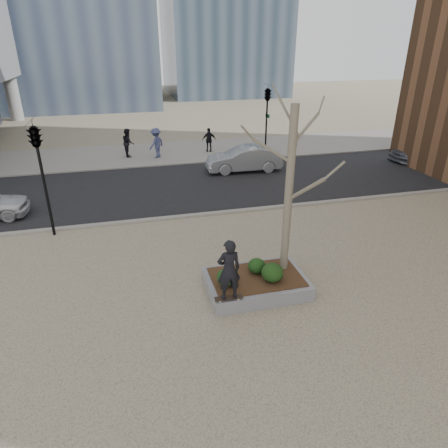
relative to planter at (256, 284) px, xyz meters
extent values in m
plane|color=tan|center=(-1.00, 0.00, -0.23)|extent=(120.00, 120.00, 0.00)
cube|color=black|center=(-1.00, 10.00, -0.21)|extent=(60.00, 8.00, 0.02)
cube|color=gray|center=(-1.00, 17.00, -0.21)|extent=(60.00, 6.00, 0.02)
cube|color=gray|center=(0.00, 0.00, 0.00)|extent=(3.00, 2.00, 0.45)
cube|color=#382314|center=(0.00, 0.00, 0.25)|extent=(2.70, 1.70, 0.04)
ellipsoid|color=#113514|center=(-0.98, -0.21, 0.52)|extent=(0.60, 0.60, 0.51)
ellipsoid|color=black|center=(0.08, 0.22, 0.50)|extent=(0.54, 0.54, 0.46)
ellipsoid|color=#1A3912|center=(0.38, -0.33, 0.54)|extent=(0.66, 0.66, 0.56)
imported|color=black|center=(-1.10, -0.88, 1.19)|extent=(0.66, 0.44, 1.78)
imported|color=gray|center=(3.17, 11.75, 0.51)|extent=(4.39, 1.73, 1.42)
imported|color=#575963|center=(14.96, 11.15, 0.48)|extent=(4.86, 2.32, 1.37)
imported|color=black|center=(-3.18, 16.63, 0.70)|extent=(0.74, 0.92, 1.80)
imported|color=#414976|center=(-1.44, 15.89, 0.75)|extent=(1.36, 1.37, 1.89)
imported|color=black|center=(2.15, 16.50, 0.60)|extent=(0.96, 0.45, 1.59)
camera|label=1|loc=(-3.48, -9.73, 6.81)|focal=32.00mm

